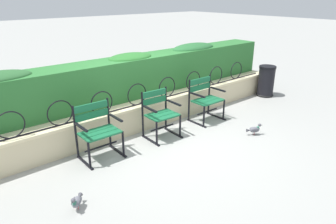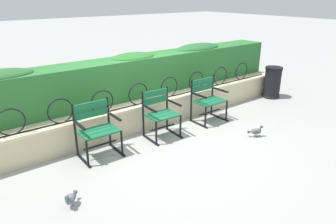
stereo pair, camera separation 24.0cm
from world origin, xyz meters
TOP-DOWN VIEW (x-y plane):
  - ground_plane at (0.00, 0.00)m, footprint 60.00×60.00m
  - stone_wall at (0.00, 0.91)m, footprint 7.74×0.41m
  - iron_arch_fence at (-0.15, 0.83)m, footprint 7.19×0.02m
  - hedge_row at (0.00, 1.40)m, footprint 7.58×0.64m
  - park_chair_left at (-1.22, 0.43)m, footprint 0.64×0.53m
  - park_chair_centre at (0.00, 0.37)m, footprint 0.59×0.54m
  - park_chair_right at (1.23, 0.40)m, footprint 0.64×0.52m
  - pigeon_near_chairs at (1.38, -0.74)m, footprint 0.26×0.20m
  - pigeon_far_side at (-2.08, -0.59)m, footprint 0.23×0.24m
  - trash_bin at (3.61, 0.50)m, footprint 0.44×0.44m

SIDE VIEW (x-z plane):
  - ground_plane at x=0.00m, z-range 0.00..0.00m
  - pigeon_near_chairs at x=1.38m, z-range 0.00..0.22m
  - pigeon_far_side at x=-2.08m, z-range 0.00..0.22m
  - stone_wall at x=0.00m, z-range 0.00..0.53m
  - trash_bin at x=3.61m, z-range -0.02..0.76m
  - park_chair_centre at x=0.00m, z-range 0.03..0.90m
  - park_chair_right at x=1.23m, z-range 0.03..0.91m
  - park_chair_left at x=-1.22m, z-range 0.03..0.92m
  - iron_arch_fence at x=-0.15m, z-range 0.50..0.92m
  - hedge_row at x=0.00m, z-range 0.50..1.39m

